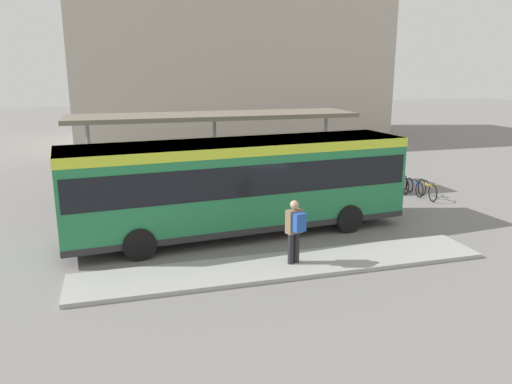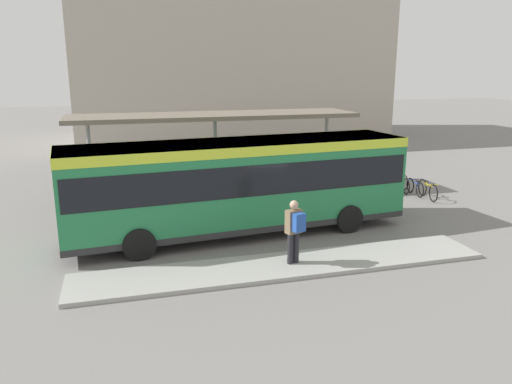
{
  "view_description": "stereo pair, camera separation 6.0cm",
  "coord_description": "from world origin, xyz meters",
  "px_view_note": "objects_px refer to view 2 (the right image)",
  "views": [
    {
      "loc": [
        -3.81,
        -15.27,
        5.38
      ],
      "look_at": [
        0.56,
        0.0,
        1.39
      ],
      "focal_mm": 35.0,
      "sensor_mm": 36.0,
      "label": 1
    },
    {
      "loc": [
        -3.75,
        -15.29,
        5.38
      ],
      "look_at": [
        0.56,
        0.0,
        1.39
      ],
      "focal_mm": 35.0,
      "sensor_mm": 36.0,
      "label": 2
    }
  ],
  "objects_px": {
    "bicycle_blue": "(415,187)",
    "bicycle_green": "(401,183)",
    "bicycle_black": "(397,180)",
    "bicycle_yellow": "(428,190)",
    "pedestrian_waiting": "(295,228)",
    "city_bus": "(240,181)"
  },
  "relations": [
    {
      "from": "bicycle_blue",
      "to": "bicycle_green",
      "type": "distance_m",
      "value": 0.75
    },
    {
      "from": "bicycle_black",
      "to": "bicycle_yellow",
      "type": "bearing_deg",
      "value": 178.91
    },
    {
      "from": "pedestrian_waiting",
      "to": "bicycle_blue",
      "type": "xyz_separation_m",
      "value": [
        7.78,
        6.17,
        -0.81
      ]
    },
    {
      "from": "city_bus",
      "to": "pedestrian_waiting",
      "type": "xyz_separation_m",
      "value": [
        0.73,
        -3.2,
        -0.66
      ]
    },
    {
      "from": "bicycle_blue",
      "to": "pedestrian_waiting",
      "type": "bearing_deg",
      "value": 134.55
    },
    {
      "from": "city_bus",
      "to": "bicycle_green",
      "type": "height_order",
      "value": "city_bus"
    },
    {
      "from": "bicycle_blue",
      "to": "bicycle_black",
      "type": "height_order",
      "value": "bicycle_black"
    },
    {
      "from": "bicycle_green",
      "to": "bicycle_black",
      "type": "distance_m",
      "value": 0.73
    },
    {
      "from": "pedestrian_waiting",
      "to": "bicycle_blue",
      "type": "relative_size",
      "value": 1.16
    },
    {
      "from": "pedestrian_waiting",
      "to": "bicycle_black",
      "type": "height_order",
      "value": "pedestrian_waiting"
    },
    {
      "from": "bicycle_yellow",
      "to": "bicycle_black",
      "type": "distance_m",
      "value": 2.14
    },
    {
      "from": "city_bus",
      "to": "bicycle_black",
      "type": "relative_size",
      "value": 6.74
    },
    {
      "from": "bicycle_yellow",
      "to": "bicycle_black",
      "type": "bearing_deg",
      "value": -166.8
    },
    {
      "from": "city_bus",
      "to": "bicycle_yellow",
      "type": "xyz_separation_m",
      "value": [
        8.66,
        2.26,
        -1.43
      ]
    },
    {
      "from": "bicycle_blue",
      "to": "bicycle_green",
      "type": "xyz_separation_m",
      "value": [
        -0.22,
        0.71,
        0.02
      ]
    },
    {
      "from": "bicycle_green",
      "to": "bicycle_black",
      "type": "relative_size",
      "value": 0.98
    },
    {
      "from": "city_bus",
      "to": "pedestrian_waiting",
      "type": "height_order",
      "value": "city_bus"
    },
    {
      "from": "bicycle_blue",
      "to": "bicycle_yellow",
      "type": "bearing_deg",
      "value": -162.25
    },
    {
      "from": "bicycle_green",
      "to": "city_bus",
      "type": "bearing_deg",
      "value": 121.9
    },
    {
      "from": "pedestrian_waiting",
      "to": "bicycle_yellow",
      "type": "height_order",
      "value": "pedestrian_waiting"
    },
    {
      "from": "bicycle_yellow",
      "to": "city_bus",
      "type": "bearing_deg",
      "value": -67.14
    },
    {
      "from": "city_bus",
      "to": "bicycle_blue",
      "type": "height_order",
      "value": "city_bus"
    }
  ]
}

